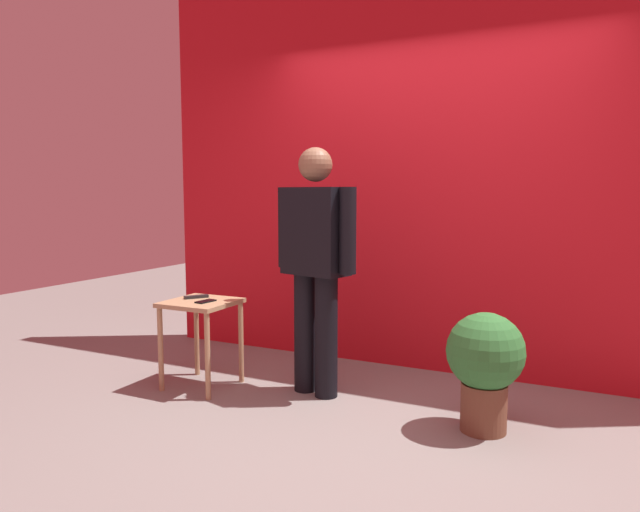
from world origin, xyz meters
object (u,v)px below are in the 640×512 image
standing_person (316,258)px  cell_phone (206,301)px  potted_plant (485,362)px  tv_remote (196,297)px  side_table (201,317)px

standing_person → cell_phone: bearing=-160.7°
standing_person → potted_plant: 1.26m
tv_remote → potted_plant: bearing=36.1°
cell_phone → potted_plant: (1.86, 0.10, -0.21)m
potted_plant → side_table: bearing=-177.7°
tv_remote → potted_plant: potted_plant is taller
potted_plant → standing_person: bearing=172.7°
standing_person → side_table: bearing=-164.0°
side_table → tv_remote: size_ratio=3.60×
standing_person → cell_phone: 0.82m
cell_phone → standing_person: bearing=27.2°
standing_person → tv_remote: (-0.87, -0.16, -0.30)m
standing_person → tv_remote: size_ratio=9.71×
side_table → cell_phone: (0.06, -0.03, 0.12)m
potted_plant → tv_remote: bearing=-179.6°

